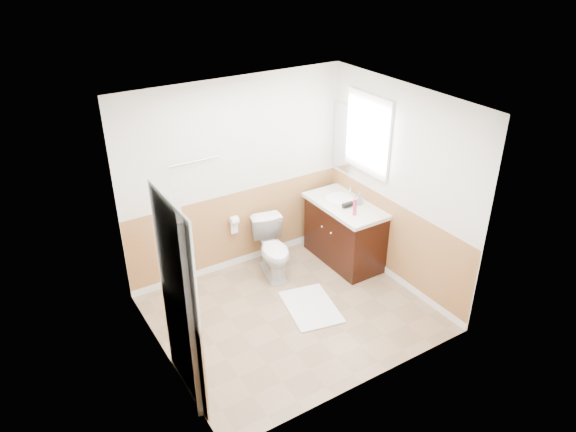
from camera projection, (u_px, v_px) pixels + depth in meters
floor at (292, 313)px, 6.33m from camera, size 3.00×3.00×0.00m
ceiling at (293, 104)px, 5.15m from camera, size 3.00×3.00×0.00m
wall_back at (237, 177)px, 6.71m from camera, size 3.00×0.00×3.00m
wall_front at (371, 279)px, 4.77m from camera, size 3.00×0.00×3.00m
wall_left at (157, 260)px, 5.04m from camera, size 0.00×3.00×3.00m
wall_right at (399, 188)px, 6.44m from camera, size 0.00×3.00×3.00m
wainscot_back at (240, 230)px, 7.06m from camera, size 3.00×0.00×3.00m
wainscot_front at (365, 344)px, 5.13m from camera, size 3.00×0.00×3.00m
wainscot_left at (167, 323)px, 5.40m from camera, size 0.00×2.60×2.60m
wainscot_right at (392, 242)px, 6.79m from camera, size 0.00×2.60×2.60m
toilet at (273, 249)px, 6.90m from camera, size 0.54×0.78×0.72m
bath_mat at (311, 307)px, 6.41m from camera, size 0.70×0.90×0.02m
vanity_cabinet at (344, 234)px, 7.17m from camera, size 0.55×1.10×0.80m
vanity_knob_left at (331, 233)px, 6.88m from camera, size 0.03×0.03×0.03m
vanity_knob_right at (322, 227)px, 7.03m from camera, size 0.03×0.03×0.03m
countertop at (345, 205)px, 6.96m from camera, size 0.60×1.15×0.05m
sink_basin at (339, 198)px, 7.06m from camera, size 0.36×0.36×0.02m
faucet at (350, 191)px, 7.12m from camera, size 0.02×0.02×0.14m
lotion_bottle at (355, 207)px, 6.63m from camera, size 0.05×0.05×0.22m
soap_dispenser at (359, 198)px, 6.90m from camera, size 0.09×0.09×0.18m
hair_dryer_body at (348, 205)px, 6.85m from camera, size 0.14×0.07×0.07m
hair_dryer_handle at (345, 207)px, 6.85m from camera, size 0.03×0.03×0.07m
mirror_panel at (342, 137)px, 7.11m from camera, size 0.02×0.35×0.90m
window_frame at (368, 134)px, 6.63m from camera, size 0.04×0.80×1.00m
window_glass at (369, 134)px, 6.64m from camera, size 0.01×0.70×0.90m
door at (188, 301)px, 4.86m from camera, size 0.29×0.78×2.04m
door_frame at (180, 303)px, 4.82m from camera, size 0.02×0.92×2.10m
door_knob at (181, 287)px, 5.17m from camera, size 0.06×0.06×0.06m
towel_bar at (195, 161)px, 6.25m from camera, size 0.62×0.02×0.02m
tp_holder_bar at (234, 220)px, 6.87m from camera, size 0.14×0.02×0.02m
tp_roll at (234, 220)px, 6.87m from camera, size 0.10×0.11×0.11m
tp_sheet at (234, 228)px, 6.92m from camera, size 0.10×0.01×0.16m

